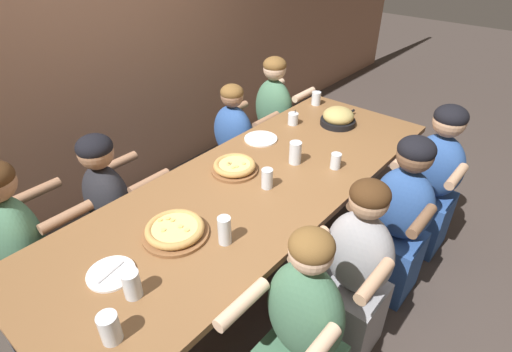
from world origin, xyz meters
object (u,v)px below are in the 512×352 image
at_px(diner_far_right, 273,126).
at_px(diner_near_midleft, 302,340).
at_px(cocktail_glass_blue, 293,119).
at_px(diner_near_center, 354,279).
at_px(drinking_glass_f, 110,329).
at_px(drinking_glass_g, 316,98).
at_px(skillet_bowl, 338,118).
at_px(drinking_glass_e, 132,286).
at_px(drinking_glass_b, 225,231).
at_px(drinking_glass_d, 336,162).
at_px(diner_near_right, 431,185).
at_px(drinking_glass_c, 295,154).
at_px(pizza_board_second, 235,167).
at_px(pizza_board_main, 175,230).
at_px(diner_near_midright, 397,226).
at_px(empty_plate_b, 261,139).
at_px(drinking_glass_a, 267,178).
at_px(diner_far_midright, 234,153).
at_px(empty_plate_a, 111,274).
at_px(diner_far_left, 29,260).
at_px(diner_far_midleft, 113,218).

xyz_separation_m(diner_far_right, diner_near_midleft, (-1.61, -1.43, -0.01)).
xyz_separation_m(cocktail_glass_blue, diner_near_center, (-0.83, -1.01, -0.32)).
bearing_deg(drinking_glass_f, drinking_glass_g, 15.01).
relative_size(skillet_bowl, drinking_glass_e, 2.92).
bearing_deg(diner_near_midleft, drinking_glass_f, 53.70).
xyz_separation_m(drinking_glass_f, drinking_glass_g, (2.36, 0.63, -0.01)).
relative_size(drinking_glass_b, drinking_glass_f, 1.16).
xyz_separation_m(drinking_glass_d, diner_near_midleft, (-0.98, -0.44, -0.31)).
height_order(drinking_glass_d, diner_near_right, diner_near_right).
height_order(drinking_glass_c, drinking_glass_g, drinking_glass_c).
bearing_deg(drinking_glass_c, drinking_glass_g, 25.13).
bearing_deg(pizza_board_second, pizza_board_main, -164.08).
bearing_deg(drinking_glass_d, diner_far_right, 57.08).
relative_size(diner_far_right, diner_near_midright, 1.02).
bearing_deg(diner_near_midright, empty_plate_b, 3.60).
xyz_separation_m(cocktail_glass_blue, drinking_glass_c, (-0.45, -0.34, 0.02)).
distance_m(skillet_bowl, drinking_glass_a, 1.00).
bearing_deg(diner_far_right, diner_near_midleft, -48.51).
xyz_separation_m(drinking_glass_d, diner_near_center, (-0.49, -0.44, -0.32)).
height_order(pizza_board_second, diner_far_midright, diner_far_midright).
xyz_separation_m(pizza_board_main, empty_plate_a, (-0.35, 0.02, -0.02)).
distance_m(pizza_board_second, diner_far_left, 1.26).
height_order(diner_far_right, diner_near_midleft, diner_far_right).
distance_m(diner_near_right, diner_near_center, 1.11).
bearing_deg(diner_far_left, empty_plate_b, 75.93).
relative_size(diner_far_midright, diner_near_center, 0.95).
bearing_deg(diner_far_midright, drinking_glass_d, -6.73).
bearing_deg(drinking_glass_d, cocktail_glass_blue, 59.30).
distance_m(diner_near_midleft, diner_far_left, 1.54).
distance_m(diner_far_right, diner_near_right, 1.43).
bearing_deg(diner_far_left, drinking_glass_b, 33.41).
relative_size(diner_far_midright, diner_near_right, 0.95).
distance_m(pizza_board_main, diner_near_midleft, 0.79).
xyz_separation_m(empty_plate_b, drinking_glass_b, (-0.93, -0.54, 0.06)).
xyz_separation_m(drinking_glass_e, drinking_glass_g, (2.19, 0.52, -0.00)).
distance_m(drinking_glass_a, drinking_glass_f, 1.17).
height_order(pizza_board_second, diner_far_left, diner_far_left).
distance_m(drinking_glass_b, diner_near_center, 0.75).
xyz_separation_m(diner_far_midright, diner_near_right, (0.51, -1.43, 0.05)).
relative_size(pizza_board_main, drinking_glass_b, 2.23).
bearing_deg(diner_near_center, pizza_board_main, 38.18).
bearing_deg(pizza_board_second, diner_near_right, -40.44).
xyz_separation_m(drinking_glass_g, diner_far_right, (-0.13, 0.34, -0.32)).
bearing_deg(diner_far_midleft, pizza_board_second, 48.30).
xyz_separation_m(drinking_glass_a, diner_near_midright, (0.50, -0.64, -0.33)).
relative_size(drinking_glass_c, drinking_glass_d, 1.46).
relative_size(pizza_board_main, empty_plate_a, 1.56).
height_order(drinking_glass_b, drinking_glass_g, drinking_glass_b).
bearing_deg(diner_near_midright, drinking_glass_d, 7.05).
bearing_deg(drinking_glass_b, diner_near_right, -17.74).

